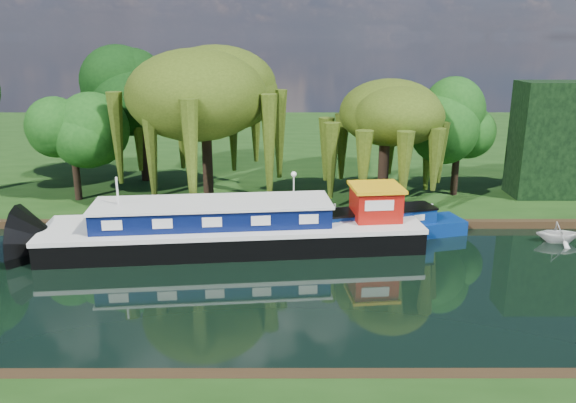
{
  "coord_description": "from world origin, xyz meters",
  "views": [
    {
      "loc": [
        0.08,
        -24.7,
        11.33
      ],
      "look_at": [
        0.12,
        4.34,
        2.8
      ],
      "focal_mm": 35.0,
      "sensor_mm": 36.0,
      "label": 1
    }
  ],
  "objects_px": {
    "white_cruiser": "(557,242)",
    "dutch_barge": "(237,228)",
    "narrowboat": "(358,228)",
    "red_dinghy": "(168,242)"
  },
  "relations": [
    {
      "from": "narrowboat",
      "to": "white_cruiser",
      "type": "xyz_separation_m",
      "value": [
        11.42,
        -0.48,
        -0.68
      ]
    },
    {
      "from": "dutch_barge",
      "to": "white_cruiser",
      "type": "bearing_deg",
      "value": -3.5
    },
    {
      "from": "dutch_barge",
      "to": "narrowboat",
      "type": "bearing_deg",
      "value": 4.02
    },
    {
      "from": "dutch_barge",
      "to": "white_cruiser",
      "type": "distance_m",
      "value": 18.38
    },
    {
      "from": "narrowboat",
      "to": "dutch_barge",
      "type": "bearing_deg",
      "value": 174.64
    },
    {
      "from": "dutch_barge",
      "to": "narrowboat",
      "type": "distance_m",
      "value": 7.02
    },
    {
      "from": "white_cruiser",
      "to": "red_dinghy",
      "type": "bearing_deg",
      "value": 93.08
    },
    {
      "from": "white_cruiser",
      "to": "dutch_barge",
      "type": "bearing_deg",
      "value": 95.24
    },
    {
      "from": "narrowboat",
      "to": "red_dinghy",
      "type": "xyz_separation_m",
      "value": [
        -10.97,
        -0.5,
        -0.68
      ]
    },
    {
      "from": "white_cruiser",
      "to": "narrowboat",
      "type": "bearing_deg",
      "value": 90.63
    }
  ]
}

